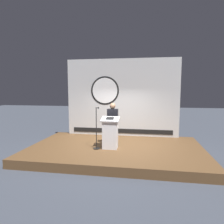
# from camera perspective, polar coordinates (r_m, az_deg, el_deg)

# --- Properties ---
(ground_plane) EXTENTS (40.00, 40.00, 0.00)m
(ground_plane) POSITION_cam_1_polar(r_m,az_deg,el_deg) (7.76, 1.09, -11.83)
(ground_plane) COLOR #383D47
(stage_platform) EXTENTS (6.40, 4.00, 0.30)m
(stage_platform) POSITION_cam_1_polar(r_m,az_deg,el_deg) (7.72, 1.09, -10.77)
(stage_platform) COLOR brown
(stage_platform) RESTS_ON ground
(banner_display) EXTENTS (5.10, 0.12, 3.50)m
(banner_display) POSITION_cam_1_polar(r_m,az_deg,el_deg) (9.21, 2.68, 4.03)
(banner_display) COLOR silver
(banner_display) RESTS_ON stage_platform
(podium) EXTENTS (0.64, 0.50, 1.15)m
(podium) POSITION_cam_1_polar(r_m,az_deg,el_deg) (7.31, -0.52, -6.01)
(podium) COLOR silver
(podium) RESTS_ON stage_platform
(speaker_person) EXTENTS (0.40, 0.26, 1.61)m
(speaker_person) POSITION_cam_1_polar(r_m,az_deg,el_deg) (7.72, 0.18, -3.33)
(speaker_person) COLOR black
(speaker_person) RESTS_ON stage_platform
(microphone_stand) EXTENTS (0.24, 0.48, 1.51)m
(microphone_stand) POSITION_cam_1_polar(r_m,az_deg,el_deg) (7.31, -4.36, -6.28)
(microphone_stand) COLOR black
(microphone_stand) RESTS_ON stage_platform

